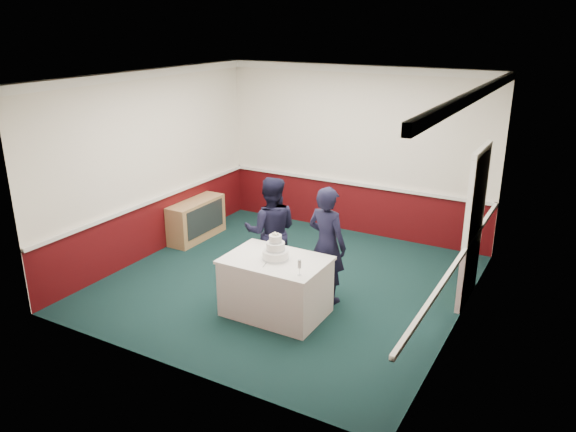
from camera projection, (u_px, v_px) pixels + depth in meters
The scene contains 9 objects.
ground at pixel (286, 282), 8.39m from camera, with size 5.00×5.00×0.00m, color black.
room_shell at pixel (311, 146), 8.21m from camera, with size 5.00×5.00×3.00m.
sideboard at pixel (197, 220), 9.98m from camera, with size 0.41×1.20×0.70m.
cake_table at pixel (276, 286), 7.39m from camera, with size 1.32×0.92×0.79m.
wedding_cake at pixel (276, 251), 7.22m from camera, with size 0.35×0.35×0.36m.
cake_knife at pixel (266, 264), 7.11m from camera, with size 0.01×0.22×0.01m, color silver.
champagne_flute at pixel (299, 265), 6.75m from camera, with size 0.05×0.05×0.21m.
person_man at pixel (271, 231), 8.13m from camera, with size 0.79×0.62×1.63m, color black.
person_woman at pixel (327, 245), 7.63m from camera, with size 0.60×0.39×1.65m, color black.
Camera 1 is at (3.74, -6.60, 3.73)m, focal length 35.00 mm.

